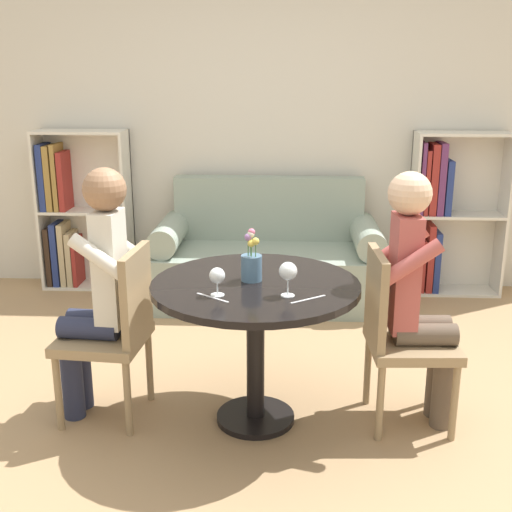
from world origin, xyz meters
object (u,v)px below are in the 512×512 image
(chair_right, at_px, (398,331))
(couch, at_px, (268,261))
(person_right, at_px, (418,294))
(wine_glass_left, at_px, (217,277))
(bookshelf_right, at_px, (444,214))
(chair_left, at_px, (116,327))
(person_left, at_px, (97,288))
(wine_glass_right, at_px, (288,272))
(bookshelf_left, at_px, (74,214))
(flower_vase, at_px, (251,263))

(chair_right, bearing_deg, couch, 18.60)
(couch, relative_size, chair_right, 1.91)
(person_right, bearing_deg, wine_glass_left, 100.31)
(chair_right, bearing_deg, bookshelf_right, -21.32)
(couch, xyz_separation_m, chair_left, (-0.70, -1.79, 0.18))
(chair_right, relative_size, wine_glass_left, 6.81)
(bookshelf_right, bearing_deg, person_left, -136.69)
(couch, xyz_separation_m, person_right, (0.79, -1.77, 0.38))
(chair_left, bearing_deg, person_left, -93.49)
(chair_left, height_order, person_right, person_right)
(person_right, height_order, wine_glass_right, person_right)
(bookshelf_left, xyz_separation_m, person_left, (0.80, -2.05, 0.09))
(couch, height_order, person_right, person_right)
(bookshelf_right, xyz_separation_m, chair_right, (-0.68, -2.04, -0.14))
(bookshelf_right, bearing_deg, bookshelf_left, 180.00)
(wine_glass_right, bearing_deg, person_left, 167.68)
(person_right, bearing_deg, bookshelf_left, 46.39)
(couch, distance_m, person_right, 1.98)
(person_right, bearing_deg, person_left, 87.36)
(chair_right, bearing_deg, bookshelf_left, 45.23)
(bookshelf_left, bearing_deg, couch, -9.51)
(bookshelf_right, height_order, wine_glass_left, bookshelf_right)
(chair_left, xyz_separation_m, wine_glass_right, (0.86, -0.19, 0.36))
(chair_left, xyz_separation_m, chair_right, (1.41, 0.01, 0.00))
(wine_glass_left, bearing_deg, couch, 85.29)
(wine_glass_right, bearing_deg, person_right, 18.82)
(wine_glass_right, bearing_deg, flower_vase, 129.93)
(person_left, xyz_separation_m, flower_vase, (0.77, 0.01, 0.14))
(wine_glass_left, relative_size, wine_glass_right, 0.82)
(bookshelf_right, distance_m, wine_glass_left, 2.75)
(bookshelf_right, relative_size, chair_left, 1.42)
(person_right, bearing_deg, chair_left, 87.87)
(chair_right, xyz_separation_m, wine_glass_right, (-0.55, -0.21, 0.36))
(person_right, distance_m, flower_vase, 0.82)
(chair_right, height_order, flower_vase, flower_vase)
(chair_left, distance_m, wine_glass_left, 0.67)
(bookshelf_right, relative_size, wine_glass_left, 9.68)
(chair_left, relative_size, wine_glass_left, 6.81)
(person_right, bearing_deg, chair_right, 92.07)
(chair_left, distance_m, chair_right, 1.41)
(couch, height_order, flower_vase, flower_vase)
(couch, height_order, bookshelf_left, bookshelf_left)
(couch, height_order, person_left, person_left)
(chair_right, relative_size, wine_glass_right, 5.61)
(person_right, distance_m, wine_glass_right, 0.69)
(bookshelf_left, height_order, wine_glass_left, bookshelf_left)
(chair_right, distance_m, wine_glass_left, 0.96)
(person_right, height_order, flower_vase, person_right)
(chair_right, relative_size, person_right, 0.70)
(couch, xyz_separation_m, bookshelf_right, (1.38, 0.27, 0.32))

